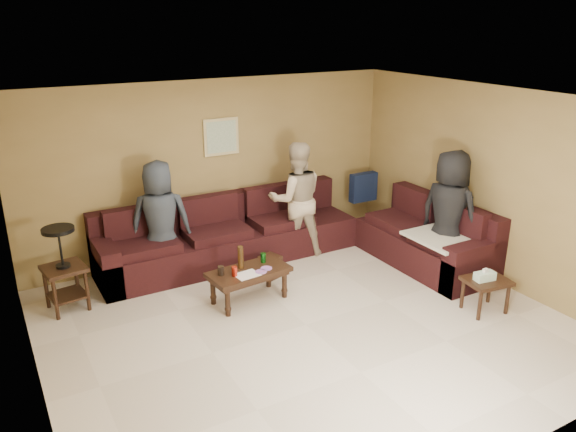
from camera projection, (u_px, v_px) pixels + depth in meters
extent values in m
plane|color=beige|center=(306.00, 325.00, 6.34)|extent=(5.50, 5.50, 0.00)
cube|color=silver|center=(309.00, 107.00, 5.51)|extent=(5.50, 5.00, 0.10)
cube|color=olive|center=(215.00, 168.00, 7.96)|extent=(5.50, 0.10, 2.50)
cube|color=olive|center=(496.00, 330.00, 3.87)|extent=(5.50, 0.10, 2.50)
cube|color=olive|center=(24.00, 278.00, 4.64)|extent=(0.10, 5.00, 2.50)
cube|color=olive|center=(490.00, 185.00, 7.20)|extent=(0.10, 5.00, 2.50)
cube|color=black|center=(231.00, 246.00, 7.94)|extent=(3.70, 0.90, 0.45)
cube|color=black|center=(220.00, 209.00, 8.06)|extent=(3.70, 0.24, 0.45)
cube|color=black|center=(106.00, 265.00, 7.10)|extent=(0.24, 0.90, 0.63)
cube|color=black|center=(424.00, 249.00, 7.83)|extent=(0.90, 2.00, 0.45)
cube|color=black|center=(445.00, 215.00, 7.83)|extent=(0.24, 2.00, 0.45)
cube|color=black|center=(473.00, 266.00, 7.08)|extent=(0.90, 0.24, 0.63)
cube|color=#121C3A|center=(363.00, 187.00, 8.84)|extent=(0.45, 0.14, 0.45)
cube|color=beige|center=(450.00, 236.00, 7.34)|extent=(1.00, 0.85, 0.04)
cube|color=black|center=(249.00, 272.00, 6.76)|extent=(1.02, 0.59, 0.05)
cube|color=black|center=(249.00, 276.00, 6.78)|extent=(0.95, 0.51, 0.04)
cylinder|color=black|center=(228.00, 302.00, 6.47)|extent=(0.06, 0.06, 0.36)
cylinder|color=black|center=(284.00, 284.00, 6.91)|extent=(0.06, 0.06, 0.36)
cylinder|color=black|center=(213.00, 290.00, 6.75)|extent=(0.06, 0.06, 0.36)
cylinder|color=black|center=(268.00, 274.00, 7.18)|extent=(0.06, 0.06, 0.36)
cylinder|color=red|center=(234.00, 271.00, 6.57)|extent=(0.07, 0.07, 0.12)
cylinder|color=#15781C|center=(263.00, 258.00, 6.94)|extent=(0.07, 0.07, 0.12)
cylinder|color=#331F0B|center=(241.00, 257.00, 6.76)|extent=(0.07, 0.07, 0.28)
cylinder|color=black|center=(221.00, 271.00, 6.60)|extent=(0.08, 0.08, 0.11)
cube|color=silver|center=(247.00, 275.00, 6.62)|extent=(0.30, 0.25, 0.00)
cylinder|color=#F1558C|center=(261.00, 272.00, 6.70)|extent=(0.14, 0.14, 0.01)
cylinder|color=#F1558C|center=(266.00, 268.00, 6.79)|extent=(0.14, 0.14, 0.01)
cube|color=black|center=(64.00, 269.00, 6.52)|extent=(0.51, 0.51, 0.05)
cube|color=black|center=(67.00, 295.00, 6.63)|extent=(0.45, 0.45, 0.03)
cylinder|color=black|center=(55.00, 299.00, 6.37)|extent=(0.05, 0.05, 0.52)
cylinder|color=black|center=(87.00, 290.00, 6.58)|extent=(0.05, 0.05, 0.52)
cylinder|color=black|center=(46.00, 288.00, 6.63)|extent=(0.05, 0.05, 0.52)
cylinder|color=black|center=(77.00, 279.00, 6.84)|extent=(0.05, 0.05, 0.52)
cylinder|color=black|center=(63.00, 266.00, 6.50)|extent=(0.16, 0.16, 0.03)
cylinder|color=black|center=(60.00, 247.00, 6.43)|extent=(0.03, 0.03, 0.43)
cylinder|color=black|center=(58.00, 230.00, 6.35)|extent=(0.36, 0.36, 0.05)
cube|color=black|center=(487.00, 281.00, 6.52)|extent=(0.55, 0.47, 0.04)
cylinder|color=black|center=(480.00, 305.00, 6.38)|extent=(0.04, 0.04, 0.39)
cylinder|color=black|center=(507.00, 299.00, 6.52)|extent=(0.04, 0.04, 0.39)
cylinder|color=black|center=(463.00, 293.00, 6.65)|extent=(0.04, 0.04, 0.39)
cylinder|color=black|center=(489.00, 288.00, 6.79)|extent=(0.04, 0.04, 0.39)
cube|color=white|center=(485.00, 276.00, 6.47)|extent=(0.25, 0.15, 0.10)
cube|color=silver|center=(485.00, 271.00, 6.45)|extent=(0.06, 0.04, 0.05)
cube|color=black|center=(270.00, 266.00, 7.48)|extent=(0.31, 0.31, 0.29)
cube|color=tan|center=(221.00, 137.00, 7.84)|extent=(0.52, 0.03, 0.52)
cube|color=beige|center=(222.00, 137.00, 7.83)|extent=(0.44, 0.01, 0.44)
imported|color=#2B323C|center=(161.00, 221.00, 7.26)|extent=(0.90, 0.73, 1.59)
imported|color=#C5B192|center=(296.00, 199.00, 7.99)|extent=(0.95, 0.83, 1.66)
imported|color=black|center=(449.00, 214.00, 7.35)|extent=(0.73, 0.94, 1.70)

